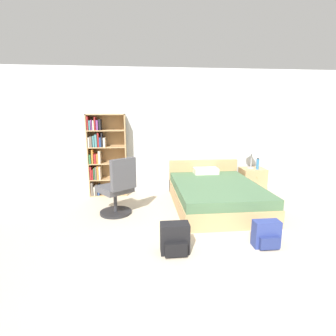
{
  "coord_description": "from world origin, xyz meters",
  "views": [
    {
      "loc": [
        -0.75,
        -2.4,
        1.72
      ],
      "look_at": [
        -0.29,
        1.98,
        0.76
      ],
      "focal_mm": 28.0,
      "sensor_mm": 36.0,
      "label": 1
    }
  ],
  "objects_px": {
    "backpack_black": "(175,239)",
    "bed": "(215,193)",
    "bookshelf": "(103,155)",
    "water_bottle": "(258,164)",
    "office_chair": "(118,190)",
    "nightstand": "(252,180)",
    "backpack_blue": "(266,235)",
    "table_lamp": "(252,150)"
  },
  "relations": [
    {
      "from": "bed",
      "to": "water_bottle",
      "type": "relative_size",
      "value": 8.25
    },
    {
      "from": "nightstand",
      "to": "table_lamp",
      "type": "xyz_separation_m",
      "value": [
        -0.05,
        0.02,
        0.65
      ]
    },
    {
      "from": "bed",
      "to": "bookshelf",
      "type": "bearing_deg",
      "value": 157.33
    },
    {
      "from": "bookshelf",
      "to": "water_bottle",
      "type": "relative_size",
      "value": 6.68
    },
    {
      "from": "table_lamp",
      "to": "backpack_blue",
      "type": "height_order",
      "value": "table_lamp"
    },
    {
      "from": "office_chair",
      "to": "nightstand",
      "type": "height_order",
      "value": "office_chair"
    },
    {
      "from": "table_lamp",
      "to": "office_chair",
      "type": "bearing_deg",
      "value": -158.08
    },
    {
      "from": "table_lamp",
      "to": "backpack_black",
      "type": "xyz_separation_m",
      "value": [
        -1.99,
        -2.42,
        -0.72
      ]
    },
    {
      "from": "office_chair",
      "to": "bookshelf",
      "type": "bearing_deg",
      "value": 107.93
    },
    {
      "from": "table_lamp",
      "to": "backpack_blue",
      "type": "bearing_deg",
      "value": -108.39
    },
    {
      "from": "bed",
      "to": "office_chair",
      "type": "bearing_deg",
      "value": -170.81
    },
    {
      "from": "table_lamp",
      "to": "water_bottle",
      "type": "xyz_separation_m",
      "value": [
        0.1,
        -0.12,
        -0.28
      ]
    },
    {
      "from": "bed",
      "to": "nightstand",
      "type": "distance_m",
      "value": 1.36
    },
    {
      "from": "bookshelf",
      "to": "water_bottle",
      "type": "bearing_deg",
      "value": -3.0
    },
    {
      "from": "backpack_blue",
      "to": "nightstand",
      "type": "bearing_deg",
      "value": 70.44
    },
    {
      "from": "table_lamp",
      "to": "bookshelf",
      "type": "bearing_deg",
      "value": 179.07
    },
    {
      "from": "nightstand",
      "to": "backpack_black",
      "type": "distance_m",
      "value": 3.16
    },
    {
      "from": "backpack_black",
      "to": "backpack_blue",
      "type": "bearing_deg",
      "value": 1.1
    },
    {
      "from": "bookshelf",
      "to": "backpack_black",
      "type": "relative_size",
      "value": 4.38
    },
    {
      "from": "water_bottle",
      "to": "bed",
      "type": "bearing_deg",
      "value": -147.59
    },
    {
      "from": "water_bottle",
      "to": "backpack_blue",
      "type": "bearing_deg",
      "value": -111.39
    },
    {
      "from": "table_lamp",
      "to": "backpack_blue",
      "type": "distance_m",
      "value": 2.63
    },
    {
      "from": "bed",
      "to": "office_chair",
      "type": "height_order",
      "value": "office_chair"
    },
    {
      "from": "backpack_black",
      "to": "bookshelf",
      "type": "bearing_deg",
      "value": 115.21
    },
    {
      "from": "water_bottle",
      "to": "backpack_black",
      "type": "distance_m",
      "value": 3.14
    },
    {
      "from": "table_lamp",
      "to": "backpack_black",
      "type": "relative_size",
      "value": 1.31
    },
    {
      "from": "table_lamp",
      "to": "backpack_black",
      "type": "distance_m",
      "value": 3.22
    },
    {
      "from": "backpack_black",
      "to": "bed",
      "type": "bearing_deg",
      "value": 58.9
    },
    {
      "from": "bookshelf",
      "to": "table_lamp",
      "type": "distance_m",
      "value": 3.16
    },
    {
      "from": "backpack_blue",
      "to": "bookshelf",
      "type": "bearing_deg",
      "value": 133.88
    },
    {
      "from": "bed",
      "to": "backpack_blue",
      "type": "xyz_separation_m",
      "value": [
        0.23,
        -1.57,
        -0.06
      ]
    },
    {
      "from": "bookshelf",
      "to": "bed",
      "type": "relative_size",
      "value": 0.81
    },
    {
      "from": "office_chair",
      "to": "backpack_blue",
      "type": "bearing_deg",
      "value": -32.95
    },
    {
      "from": "backpack_blue",
      "to": "table_lamp",
      "type": "bearing_deg",
      "value": 71.61
    },
    {
      "from": "bed",
      "to": "nightstand",
      "type": "bearing_deg",
      "value": 37.16
    },
    {
      "from": "backpack_black",
      "to": "water_bottle",
      "type": "bearing_deg",
      "value": 47.85
    },
    {
      "from": "bed",
      "to": "backpack_blue",
      "type": "distance_m",
      "value": 1.58
    },
    {
      "from": "table_lamp",
      "to": "bed",
      "type": "bearing_deg",
      "value": -141.03
    },
    {
      "from": "nightstand",
      "to": "water_bottle",
      "type": "bearing_deg",
      "value": -66.11
    },
    {
      "from": "bookshelf",
      "to": "nightstand",
      "type": "height_order",
      "value": "bookshelf"
    },
    {
      "from": "backpack_black",
      "to": "table_lamp",
      "type": "bearing_deg",
      "value": 50.6
    },
    {
      "from": "table_lamp",
      "to": "water_bottle",
      "type": "bearing_deg",
      "value": -51.18
    }
  ]
}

